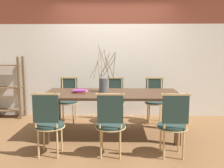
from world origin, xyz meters
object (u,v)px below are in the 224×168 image
object	(u,v)px
dining_table	(112,98)
vase_centerpiece	(104,84)
book_stack	(80,91)
shelving_rack	(6,87)
chair_far_center	(155,99)
chair_near_center	(173,123)

from	to	relation	value
dining_table	vase_centerpiece	world-z (taller)	vase_centerpiece
vase_centerpiece	book_stack	size ratio (longest dim) A/B	3.19
dining_table	shelving_rack	distance (m)	2.62
chair_far_center	chair_near_center	bearing A→B (deg)	90.00
dining_table	vase_centerpiece	distance (m)	0.29
vase_centerpiece	shelving_rack	size ratio (longest dim) A/B	0.60
chair_far_center	book_stack	world-z (taller)	chair_far_center
chair_far_center	vase_centerpiece	size ratio (longest dim) A/B	1.15
dining_table	chair_near_center	size ratio (longest dim) A/B	2.49
dining_table	chair_far_center	world-z (taller)	chair_far_center
chair_near_center	shelving_rack	distance (m)	3.78
chair_near_center	book_stack	size ratio (longest dim) A/B	3.66
chair_far_center	shelving_rack	xyz separation A→B (m)	(-3.21, 0.31, 0.17)
vase_centerpiece	book_stack	distance (m)	0.43
dining_table	vase_centerpiece	size ratio (longest dim) A/B	2.86
chair_near_center	shelving_rack	world-z (taller)	shelving_rack
book_stack	shelving_rack	bearing A→B (deg)	147.61
dining_table	chair_far_center	size ratio (longest dim) A/B	2.49
shelving_rack	chair_far_center	bearing A→B (deg)	-5.45
chair_near_center	vase_centerpiece	xyz separation A→B (m)	(-1.00, 0.95, 0.40)
chair_near_center	shelving_rack	size ratio (longest dim) A/B	0.69
vase_centerpiece	book_stack	xyz separation A→B (m)	(-0.40, -0.09, -0.11)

